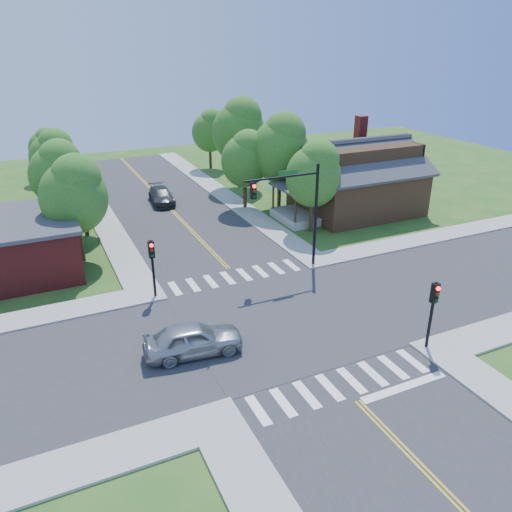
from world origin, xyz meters
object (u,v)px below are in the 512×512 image
car_silver (193,340)px  car_dgrey (161,196)px  signal_pole_nw (152,258)px  signal_pole_se (433,303)px  house_ne (357,176)px  signal_mast_ne (294,202)px

car_silver → car_dgrey: bearing=-5.1°
signal_pole_nw → car_silver: signal_pole_nw is taller
signal_pole_se → house_ne: (9.51, 19.86, 0.67)m
car_silver → car_dgrey: size_ratio=1.00×
car_silver → car_dgrey: (5.11, 24.92, -0.12)m
signal_pole_nw → signal_pole_se: bearing=-45.0°
signal_pole_se → signal_mast_ne: bearing=98.6°
house_ne → signal_mast_ne: bearing=-142.3°
signal_pole_nw → house_ne: 22.45m
signal_mast_ne → signal_pole_se: size_ratio=1.89×
signal_mast_ne → car_silver: signal_mast_ne is taller
signal_pole_nw → car_dgrey: (5.36, 18.32, -1.94)m
signal_pole_nw → car_silver: 6.85m
signal_mast_ne → signal_pole_nw: signal_mast_ne is taller
house_ne → car_dgrey: house_ne is taller
signal_mast_ne → signal_pole_nw: bearing=-179.9°
house_ne → signal_pole_nw: bearing=-157.3°
car_dgrey → car_silver: bearing=-96.1°
signal_mast_ne → house_ne: bearing=37.7°
house_ne → car_silver: house_ne is taller
house_ne → car_silver: size_ratio=2.55×
signal_pole_se → car_silver: bearing=157.2°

